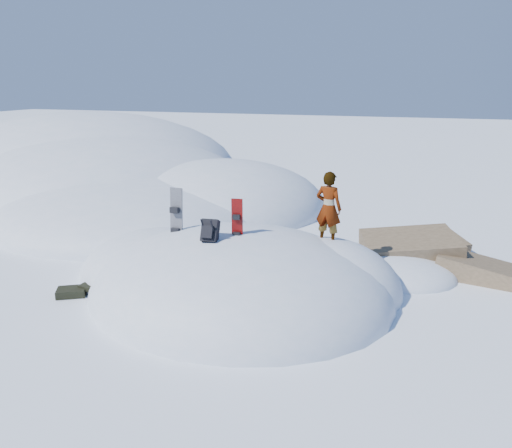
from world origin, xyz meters
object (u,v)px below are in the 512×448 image
(backpack, at_px, (210,231))
(person, at_px, (328,208))
(snowboard_dark, at_px, (176,223))
(snowboard_red, at_px, (237,228))

(backpack, height_order, person, person)
(backpack, xyz_separation_m, person, (2.22, 1.64, 0.29))
(snowboard_dark, height_order, person, person)
(backpack, distance_m, person, 2.77)
(backpack, bearing_deg, snowboard_dark, 140.24)
(snowboard_dark, xyz_separation_m, backpack, (1.23, -0.82, 0.15))
(snowboard_red, height_order, person, person)
(snowboard_red, distance_m, person, 2.15)
(person, bearing_deg, snowboard_dark, 27.12)
(snowboard_red, distance_m, snowboard_dark, 1.72)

